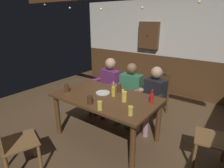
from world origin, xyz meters
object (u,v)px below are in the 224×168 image
(plate_0, at_px, (103,93))
(pint_glass_0, at_px, (90,100))
(person_1, at_px, (129,91))
(pint_glass_5, at_px, (124,97))
(pint_glass_3, at_px, (131,111))
(table_candle, at_px, (123,92))
(person_2, at_px, (152,96))
(wall_dart_cabinet, at_px, (149,35))
(pint_glass_1, at_px, (119,88))
(bottle_0, at_px, (152,98))
(chair_empty_near_left, at_px, (220,138))
(pint_glass_4, at_px, (67,88))
(pint_glass_2, at_px, (100,106))
(dining_table, at_px, (106,102))
(bottle_1, at_px, (113,91))
(chair_empty_far_end, at_px, (157,91))
(chair_empty_near_right, at_px, (12,142))
(person_0, at_px, (108,84))

(plate_0, height_order, pint_glass_0, pint_glass_0)
(person_1, distance_m, pint_glass_5, 0.81)
(plate_0, xyz_separation_m, pint_glass_3, (0.77, -0.38, 0.05))
(table_candle, relative_size, pint_glass_3, 0.64)
(pint_glass_0, bearing_deg, person_2, 65.17)
(wall_dart_cabinet, bearing_deg, pint_glass_1, -75.12)
(bottle_0, bearing_deg, chair_empty_near_left, 7.47)
(person_2, xyz_separation_m, pint_glass_4, (-1.15, -0.96, 0.19))
(pint_glass_2, distance_m, wall_dart_cabinet, 3.16)
(pint_glass_0, bearing_deg, pint_glass_5, 46.11)
(chair_empty_near_left, bearing_deg, dining_table, 90.00)
(plate_0, height_order, wall_dart_cabinet, wall_dart_cabinet)
(dining_table, distance_m, bottle_1, 0.23)
(pint_glass_0, bearing_deg, pint_glass_3, 5.16)
(chair_empty_far_end, xyz_separation_m, bottle_1, (-0.20, -1.34, 0.38))
(chair_empty_far_end, xyz_separation_m, bottle_0, (0.41, -1.22, 0.38))
(pint_glass_4, bearing_deg, wall_dart_cabinet, 87.59)
(wall_dart_cabinet, bearing_deg, chair_empty_near_right, -89.03)
(chair_empty_near_right, bearing_deg, pint_glass_0, 84.15)
(chair_empty_near_right, height_order, pint_glass_5, pint_glass_5)
(person_1, height_order, pint_glass_5, person_1)
(chair_empty_near_right, height_order, chair_empty_far_end, same)
(person_0, bearing_deg, bottle_0, 165.61)
(chair_empty_near_left, relative_size, pint_glass_2, 7.06)
(chair_empty_near_left, bearing_deg, bottle_0, 86.40)
(pint_glass_1, bearing_deg, bottle_1, -82.07)
(bottle_1, distance_m, pint_glass_4, 0.82)
(chair_empty_far_end, height_order, pint_glass_2, pint_glass_2)
(bottle_1, height_order, pint_glass_0, bottle_1)
(pint_glass_1, xyz_separation_m, wall_dart_cabinet, (-0.61, 2.28, 0.68))
(pint_glass_5, bearing_deg, pint_glass_3, -46.24)
(chair_empty_far_end, distance_m, bottle_1, 1.41)
(pint_glass_3, distance_m, pint_glass_5, 0.43)
(chair_empty_near_left, bearing_deg, chair_empty_near_right, 117.10)
(bottle_0, bearing_deg, person_2, 112.77)
(chair_empty_far_end, height_order, bottle_1, bottle_1)
(chair_empty_near_left, distance_m, pint_glass_4, 2.40)
(pint_glass_3, height_order, pint_glass_5, pint_glass_5)
(pint_glass_4, bearing_deg, person_0, 81.54)
(table_candle, bearing_deg, chair_empty_far_end, 83.83)
(person_0, relative_size, chair_empty_near_right, 1.38)
(person_1, bearing_deg, pint_glass_1, 91.12)
(pint_glass_1, bearing_deg, pint_glass_0, -96.76)
(chair_empty_far_end, distance_m, pint_glass_5, 1.46)
(pint_glass_0, height_order, pint_glass_5, pint_glass_5)
(person_1, height_order, bottle_1, person_1)
(chair_empty_near_left, bearing_deg, pint_glass_1, 80.40)
(person_2, distance_m, pint_glass_0, 1.20)
(pint_glass_4, bearing_deg, pint_glass_1, 36.02)
(pint_glass_3, bearing_deg, person_0, 138.31)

